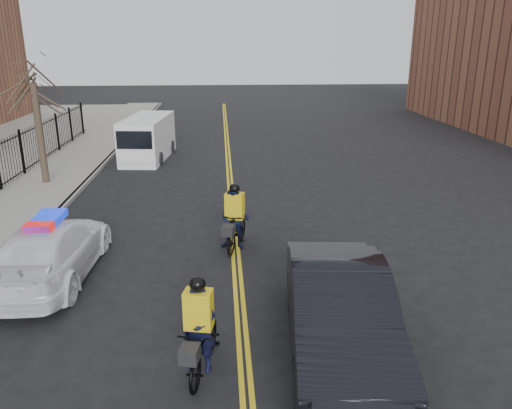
{
  "coord_description": "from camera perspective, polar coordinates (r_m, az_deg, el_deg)",
  "views": [
    {
      "loc": [
        -0.34,
        -10.45,
        5.67
      ],
      "look_at": [
        0.6,
        2.87,
        1.3
      ],
      "focal_mm": 35.0,
      "sensor_mm": 36.0,
      "label": 1
    }
  ],
  "objects": [
    {
      "name": "cyclist_far",
      "position": [
        14.18,
        -2.43,
        -2.15
      ],
      "size": [
        1.07,
        1.99,
        1.93
      ],
      "rotation": [
        0.0,
        0.0,
        -0.3
      ],
      "color": "black",
      "rests_on": "ground"
    },
    {
      "name": "center_line_right",
      "position": [
        19.31,
        -2.62,
        1.04
      ],
      "size": [
        0.1,
        60.0,
        0.01
      ],
      "primitive_type": "cube",
      "color": "gold",
      "rests_on": "ground"
    },
    {
      "name": "police_cruiser",
      "position": [
        13.45,
        -22.43,
        -4.87
      ],
      "size": [
        2.2,
        5.06,
        1.61
      ],
      "rotation": [
        0.0,
        0.0,
        3.11
      ],
      "color": "white",
      "rests_on": "ground"
    },
    {
      "name": "dark_sedan",
      "position": [
        9.63,
        9.54,
        -12.11
      ],
      "size": [
        2.33,
        5.39,
        1.73
      ],
      "primitive_type": "imported",
      "rotation": [
        0.0,
        0.0,
        -0.1
      ],
      "color": "black",
      "rests_on": "ground"
    },
    {
      "name": "street_tree",
      "position": [
        21.81,
        -23.93,
        10.99
      ],
      "size": [
        3.2,
        3.2,
        4.8
      ],
      "color": "#362A1F",
      "rests_on": "sidewalk"
    },
    {
      "name": "sidewalk",
      "position": [
        20.57,
        -24.24,
        0.7
      ],
      "size": [
        3.0,
        60.0,
        0.15
      ],
      "primitive_type": "cube",
      "color": "gray",
      "rests_on": "ground"
    },
    {
      "name": "center_line_left",
      "position": [
        19.31,
        -3.09,
        1.03
      ],
      "size": [
        0.1,
        60.0,
        0.01
      ],
      "primitive_type": "cube",
      "color": "gold",
      "rests_on": "ground"
    },
    {
      "name": "cyclist_near",
      "position": [
        9.24,
        -6.47,
        -14.96
      ],
      "size": [
        1.03,
        1.98,
        1.85
      ],
      "rotation": [
        0.0,
        0.0,
        -0.21
      ],
      "color": "black",
      "rests_on": "ground"
    },
    {
      "name": "curb",
      "position": [
        20.1,
        -20.23,
        0.81
      ],
      "size": [
        0.2,
        60.0,
        0.15
      ],
      "primitive_type": "cube",
      "color": "gray",
      "rests_on": "ground"
    },
    {
      "name": "cargo_van",
      "position": [
        25.81,
        -12.34,
        7.34
      ],
      "size": [
        2.32,
        5.16,
        2.09
      ],
      "rotation": [
        0.0,
        0.0,
        -0.1
      ],
      "color": "white",
      "rests_on": "ground"
    },
    {
      "name": "ground",
      "position": [
        11.9,
        -1.95,
        -10.36
      ],
      "size": [
        120.0,
        120.0,
        0.0
      ],
      "primitive_type": "plane",
      "color": "black",
      "rests_on": "ground"
    }
  ]
}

